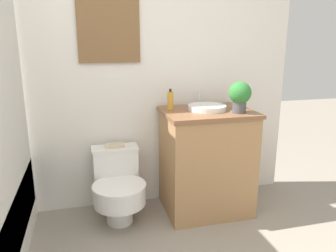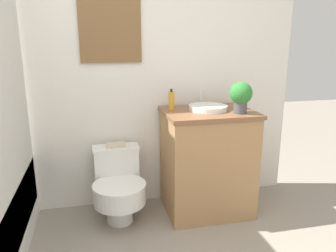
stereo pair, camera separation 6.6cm
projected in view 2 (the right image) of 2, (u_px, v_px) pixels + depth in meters
name	position (u px, v px, depth m)	size (l,w,h in m)	color
wall_back	(103.00, 61.00, 2.66)	(3.35, 0.07, 2.50)	white
toilet	(118.00, 185.00, 2.63)	(0.41, 0.55, 0.57)	white
vanity	(207.00, 162.00, 2.74)	(0.72, 0.57, 0.87)	#AD7F51
sink	(208.00, 108.00, 2.65)	(0.31, 0.35, 0.13)	white
soap_bottle	(171.00, 100.00, 2.66)	(0.05, 0.05, 0.17)	gold
potted_plant	(241.00, 95.00, 2.50)	(0.17, 0.17, 0.24)	#4C4C51
book_on_tank	(116.00, 145.00, 2.70)	(0.15, 0.10, 0.02)	beige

